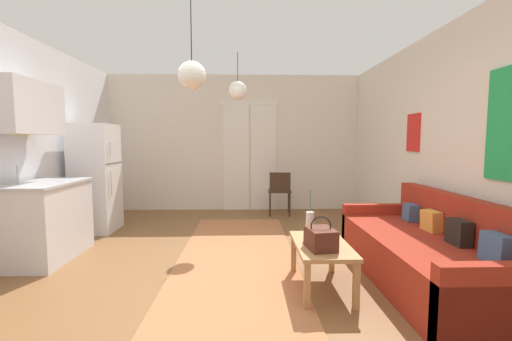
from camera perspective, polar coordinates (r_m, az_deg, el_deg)
The scene contains 13 objects.
ground_plane at distance 3.40m, azimuth -5.84°, elevation -19.78°, with size 5.52×7.59×0.10m, color brown.
wall_back at distance 6.62m, azimuth -3.59°, elevation 4.67°, with size 5.12×0.13×2.68m.
wall_right at distance 3.82m, azimuth 34.92°, elevation 3.61°, with size 0.12×7.19×2.68m.
area_rug at distance 4.04m, azimuth -3.36°, elevation -14.81°, with size 1.36×3.76×0.01m, color #B26B42.
couch at distance 3.70m, azimuth 27.75°, elevation -12.81°, with size 0.91×2.15×0.85m.
coffee_table at distance 3.21m, azimuth 11.27°, elevation -13.36°, with size 0.49×0.86×0.43m.
bamboo_vase at distance 3.31m, azimuth 9.32°, elevation -9.25°, with size 0.08×0.08×0.48m.
handbag at distance 3.00m, azimuth 11.16°, elevation -11.46°, with size 0.26×0.32×0.29m.
refrigerator at distance 5.58m, azimuth -26.02°, elevation -1.18°, with size 0.59×0.63×1.64m.
kitchen_counter at distance 4.54m, azimuth -33.05°, elevation -3.39°, with size 0.62×1.05×2.06m.
accent_chair at distance 6.12m, azimuth 4.14°, elevation -3.35°, with size 0.45×0.43×0.81m.
pendant_lamp_near at distance 2.75m, azimuth -11.06°, elevation 15.91°, with size 0.22×0.22×0.89m.
pendant_lamp_far at distance 5.00m, azimuth -3.18°, elevation 13.68°, with size 0.27×0.27×0.69m.
Camera 1 is at (0.24, -3.08, 1.38)m, focal length 23.07 mm.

